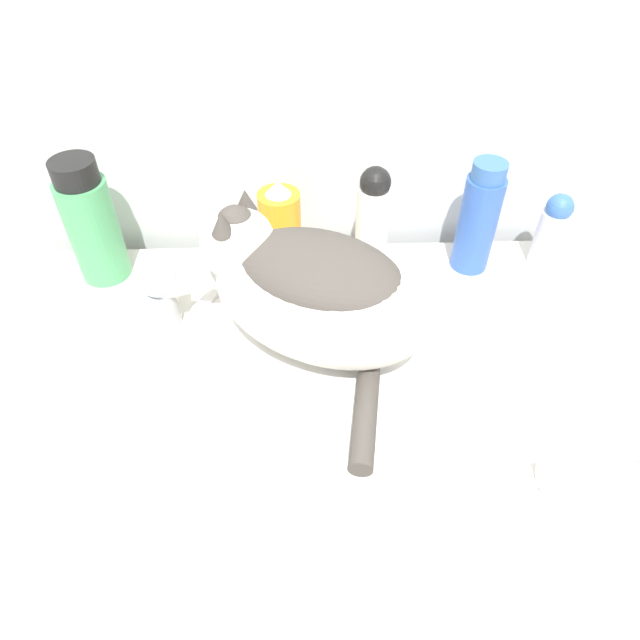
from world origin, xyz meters
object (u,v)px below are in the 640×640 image
faucet (165,290)px  spray_bottle_trigger (281,231)px  cat (312,288)px  shampoo_bottle_tall (478,219)px  mouthwash_bottle (92,223)px  lotion_bottle_white (372,221)px  deodorant_stick (552,231)px  cream_tube (604,477)px

faucet → spray_bottle_trigger: spray_bottle_trigger is taller
spray_bottle_trigger → cat: bearing=-78.2°
faucet → shampoo_bottle_tall: size_ratio=0.66×
spray_bottle_trigger → mouthwash_bottle: (-0.30, 0.00, 0.02)m
faucet → lotion_bottle_white: (0.32, 0.13, 0.02)m
spray_bottle_trigger → mouthwash_bottle: size_ratio=0.81×
cat → mouthwash_bottle: 0.41m
faucet → mouthwash_bottle: (-0.13, 0.13, 0.03)m
deodorant_stick → lotion_bottle_white: lotion_bottle_white is taller
spray_bottle_trigger → deodorant_stick: size_ratio=1.25×
mouthwash_bottle → lotion_bottle_white: size_ratio=1.11×
cat → spray_bottle_trigger: 0.23m
mouthwash_bottle → spray_bottle_trigger: bearing=0.0°
spray_bottle_trigger → lotion_bottle_white: 0.15m
deodorant_stick → cream_tube: (-0.06, -0.42, -0.05)m
spray_bottle_trigger → cream_tube: spray_bottle_trigger is taller
cream_tube → shampoo_bottle_tall: bearing=98.9°
cream_tube → lotion_bottle_white: bearing=119.4°
spray_bottle_trigger → deodorant_stick: (0.45, 0.00, -0.01)m
cat → faucet: (-0.21, 0.09, -0.08)m
cat → lotion_bottle_white: size_ratio=1.90×
cat → lotion_bottle_white: 0.25m
shampoo_bottle_tall → lotion_bottle_white: size_ratio=1.03×
cat → spray_bottle_trigger: size_ratio=2.13×
faucet → mouthwash_bottle: 0.18m
spray_bottle_trigger → mouthwash_bottle: 0.30m
shampoo_bottle_tall → mouthwash_bottle: size_ratio=0.93×
spray_bottle_trigger → shampoo_bottle_tall: (0.32, 0.00, 0.02)m
shampoo_bottle_tall → deodorant_stick: (0.13, 0.00, -0.03)m
cat → shampoo_bottle_tall: 0.35m
deodorant_stick → lotion_bottle_white: size_ratio=0.72×
shampoo_bottle_tall → cream_tube: (0.07, -0.42, -0.08)m
mouthwash_bottle → cream_tube: size_ratio=1.41×
cat → shampoo_bottle_tall: (0.27, 0.22, -0.05)m
deodorant_stick → lotion_bottle_white: (-0.30, 0.00, 0.03)m
cat → deodorant_stick: (0.40, 0.22, -0.08)m
mouthwash_bottle → deodorant_stick: mouthwash_bottle is taller
shampoo_bottle_tall → lotion_bottle_white: 0.17m
shampoo_bottle_tall → faucet: bearing=-165.4°
mouthwash_bottle → cream_tube: mouthwash_bottle is taller
cat → deodorant_stick: bearing=-123.5°
spray_bottle_trigger → cream_tube: 0.57m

